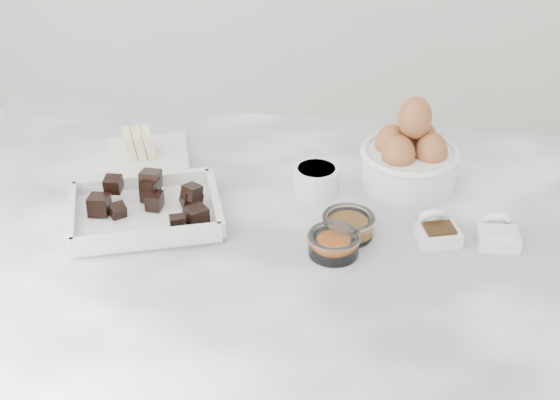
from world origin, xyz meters
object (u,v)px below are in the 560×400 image
Objects in this scene: butter_plate at (146,151)px; zest_bowl at (334,243)px; honey_bowl at (348,225)px; vanilla_spoon at (437,230)px; egg_bowl at (410,157)px; sugar_ramekin at (316,179)px; chocolate_dish at (144,207)px; salt_spoon at (498,233)px.

butter_plate is 2.28× the size of zest_bowl.
zest_bowl is (-0.02, -0.05, 0.00)m from honey_bowl.
vanilla_spoon is at bearing -17.37° from butter_plate.
vanilla_spoon is at bearing -72.67° from egg_bowl.
butter_plate is at bearing 162.63° from vanilla_spoon.
chocolate_dish is at bearing -152.74° from sugar_ramekin.
honey_bowl is 0.13m from vanilla_spoon.
chocolate_dish is 3.20× the size of vanilla_spoon.
butter_plate is at bearing 169.95° from sugar_ramekin.
butter_plate is 1.08× the size of egg_bowl.
sugar_ramekin is 0.16m from egg_bowl.
butter_plate is at bearing 155.41° from honey_bowl.
honey_bowl is (0.31, 0.01, -0.01)m from chocolate_dish.
butter_plate is 0.53m from vanilla_spoon.
sugar_ramekin is 0.46× the size of egg_bowl.
vanilla_spoon is at bearing 3.33° from chocolate_dish.
salt_spoon is (0.09, 0.01, -0.00)m from vanilla_spoon.
sugar_ramekin is (0.31, -0.05, 0.01)m from butter_plate.
butter_plate reaches higher than zest_bowl.
egg_bowl reaches higher than sugar_ramekin.
egg_bowl is at bearing 24.30° from chocolate_dish.
egg_bowl is 1.89× the size of vanilla_spoon.
butter_plate is at bearing 165.85° from salt_spoon.
egg_bowl reaches higher than chocolate_dish.
egg_bowl is 0.24m from zest_bowl.
butter_plate is 2.19× the size of honey_bowl.
chocolate_dish reaches higher than vanilla_spoon.
chocolate_dish reaches higher than zest_bowl.
salt_spoon reaches higher than zest_bowl.
zest_bowl is (-0.10, -0.22, -0.03)m from egg_bowl.
egg_bowl is 0.19m from honey_bowl.
egg_bowl reaches higher than butter_plate.
honey_bowl is 1.04× the size of zest_bowl.
honey_bowl is at bearing -61.02° from sugar_ramekin.
sugar_ramekin is at bearing 106.12° from zest_bowl.
honey_bowl is (-0.08, -0.17, -0.03)m from egg_bowl.
honey_bowl is 0.22m from salt_spoon.
vanilla_spoon is (0.05, -0.15, -0.04)m from egg_bowl.
chocolate_dish is at bearing -176.37° from salt_spoon.
salt_spoon is at bearing -46.69° from egg_bowl.
salt_spoon is at bearing 5.33° from honey_bowl.
egg_bowl is 2.03× the size of honey_bowl.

